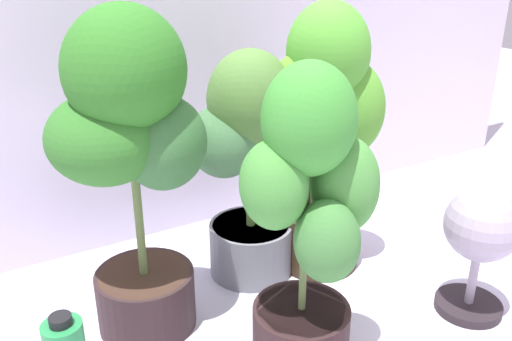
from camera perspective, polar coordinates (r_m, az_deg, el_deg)
potted_plant_back_left at (r=1.31m, az=-12.82°, el=2.17°), size 0.47×0.38×0.83m
potted_plant_back_center at (r=1.56m, az=-1.26°, el=1.21°), size 0.34×0.29×0.68m
potted_plant_center at (r=1.20m, az=5.54°, el=-5.17°), size 0.34×0.30×0.73m
potted_plant_back_right at (r=1.59m, az=7.23°, el=4.63°), size 0.40×0.29×0.80m
floor_fan at (r=1.56m, az=22.31°, el=-6.04°), size 0.28×0.28×0.37m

